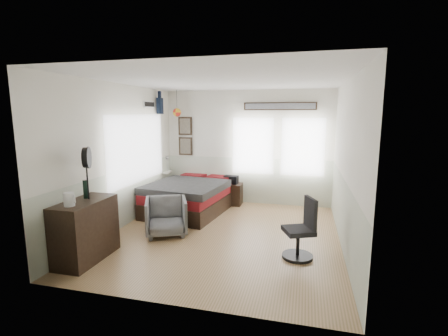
{
  "coord_description": "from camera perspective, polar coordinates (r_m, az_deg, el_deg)",
  "views": [
    {
      "loc": [
        1.36,
        -5.38,
        2.15
      ],
      "look_at": [
        -0.1,
        0.4,
        1.15
      ],
      "focal_mm": 26.0,
      "sensor_mm": 36.0,
      "label": 1
    }
  ],
  "objects": [
    {
      "name": "kettle",
      "position": [
        4.92,
        -25.58,
        -4.99
      ],
      "size": [
        0.17,
        0.14,
        0.19
      ],
      "rotation": [
        0.0,
        0.0,
        -0.26
      ],
      "color": "silver",
      "rests_on": "dresser"
    },
    {
      "name": "stand_fan",
      "position": [
        5.11,
        -23.02,
        1.54
      ],
      "size": [
        0.21,
        0.3,
        0.78
      ],
      "rotation": [
        0.0,
        0.0,
        0.43
      ],
      "color": "black",
      "rests_on": "dresser"
    },
    {
      "name": "room_shell",
      "position": [
        5.77,
        -0.3,
        4.18
      ],
      "size": [
        4.02,
        4.52,
        2.71
      ],
      "color": "beige",
      "rests_on": "ground_plane"
    },
    {
      "name": "armchair",
      "position": [
        5.96,
        -10.12,
        -8.37
      ],
      "size": [
        0.95,
        0.96,
        0.66
      ],
      "primitive_type": "imported",
      "rotation": [
        0.0,
        0.0,
        0.44
      ],
      "color": "slate",
      "rests_on": "ground_plane"
    },
    {
      "name": "bottle",
      "position": [
        5.26,
        -23.18,
        -3.46
      ],
      "size": [
        0.07,
        0.07,
        0.27
      ],
      "primitive_type": "cylinder",
      "color": "black",
      "rests_on": "dresser"
    },
    {
      "name": "bed",
      "position": [
        7.28,
        -5.87,
        -5.04
      ],
      "size": [
        1.72,
        2.26,
        0.67
      ],
      "rotation": [
        0.0,
        0.0,
        -0.13
      ],
      "color": "black",
      "rests_on": "ground_plane"
    },
    {
      "name": "ground_plane",
      "position": [
        5.95,
        -0.01,
        -11.71
      ],
      "size": [
        4.0,
        4.5,
        0.01
      ],
      "primitive_type": "cube",
      "color": "olive"
    },
    {
      "name": "nightstand",
      "position": [
        7.79,
        1.25,
        -4.57
      ],
      "size": [
        0.51,
        0.41,
        0.51
      ],
      "primitive_type": "cube",
      "rotation": [
        0.0,
        0.0,
        0.01
      ],
      "color": "black",
      "rests_on": "ground_plane"
    },
    {
      "name": "dresser",
      "position": [
        5.28,
        -23.14,
        -10.04
      ],
      "size": [
        0.48,
        1.0,
        0.9
      ],
      "primitive_type": "cube",
      "color": "black",
      "rests_on": "ground_plane"
    },
    {
      "name": "black_bag",
      "position": [
        7.71,
        1.26,
        -2.06
      ],
      "size": [
        0.34,
        0.24,
        0.19
      ],
      "primitive_type": "cube",
      "rotation": [
        0.0,
        0.0,
        -0.09
      ],
      "color": "black",
      "rests_on": "nightstand"
    },
    {
      "name": "task_chair",
      "position": [
        5.08,
        13.47,
        -11.17
      ],
      "size": [
        0.54,
        0.54,
        0.93
      ],
      "rotation": [
        0.0,
        0.0,
        0.4
      ],
      "color": "black",
      "rests_on": "ground_plane"
    },
    {
      "name": "wall_decor",
      "position": [
        7.74,
        -4.44,
        9.12
      ],
      "size": [
        3.55,
        1.32,
        1.44
      ],
      "color": "black",
      "rests_on": "room_shell"
    }
  ]
}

